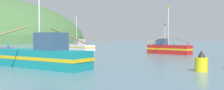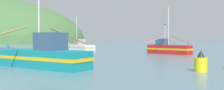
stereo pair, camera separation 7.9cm
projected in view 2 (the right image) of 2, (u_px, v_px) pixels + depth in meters
name	position (u px, v px, depth m)	size (l,w,h in m)	color
fishing_boat_teal	(40.00, 56.00, 19.04)	(9.42, 11.10, 6.54)	#147F84
fishing_boat_white	(78.00, 47.00, 50.25)	(10.68, 9.76, 7.55)	white
fishing_boat_blue	(164.00, 46.00, 50.81)	(4.63, 7.76, 5.47)	#19479E
fishing_boat_red	(168.00, 48.00, 36.54)	(7.79, 8.68, 7.32)	red
channel_buoy	(201.00, 63.00, 16.43)	(0.87, 0.87, 1.49)	yellow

